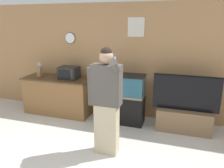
# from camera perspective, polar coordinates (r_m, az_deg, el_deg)

# --- Properties ---
(wall_back_paneled) EXTENTS (10.00, 0.08, 2.60)m
(wall_back_paneled) POSITION_cam_1_polar(r_m,az_deg,el_deg) (5.14, 0.51, 6.09)
(wall_back_paneled) COLOR #A87A4C
(wall_back_paneled) RESTS_ON ground_plane
(counter_island) EXTENTS (1.66, 0.66, 0.89)m
(counter_island) POSITION_cam_1_polar(r_m,az_deg,el_deg) (5.50, -13.81, -2.90)
(counter_island) COLOR brown
(counter_island) RESTS_ON ground_plane
(microwave) EXTENTS (0.45, 0.35, 0.28)m
(microwave) POSITION_cam_1_polar(r_m,az_deg,el_deg) (5.21, -11.18, 2.91)
(microwave) COLOR black
(microwave) RESTS_ON counter_island
(knife_block) EXTENTS (0.12, 0.12, 0.35)m
(knife_block) POSITION_cam_1_polar(r_m,az_deg,el_deg) (5.59, -18.40, 3.20)
(knife_block) COLOR olive
(knife_block) RESTS_ON counter_island
(aquarium_on_stand) EXTENTS (0.95, 0.42, 1.10)m
(aquarium_on_stand) POSITION_cam_1_polar(r_m,az_deg,el_deg) (4.82, 2.77, -3.84)
(aquarium_on_stand) COLOR black
(aquarium_on_stand) RESTS_ON ground_plane
(tv_on_stand) EXTENTS (1.31, 0.40, 1.18)m
(tv_on_stand) POSITION_cam_1_polar(r_m,az_deg,el_deg) (4.74, 18.27, -7.67)
(tv_on_stand) COLOR brown
(tv_on_stand) RESTS_ON ground_plane
(person_standing) EXTENTS (0.57, 0.43, 1.82)m
(person_standing) POSITION_cam_1_polar(r_m,az_deg,el_deg) (3.56, -1.59, -4.40)
(person_standing) COLOR #BCAD89
(person_standing) RESTS_ON ground_plane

